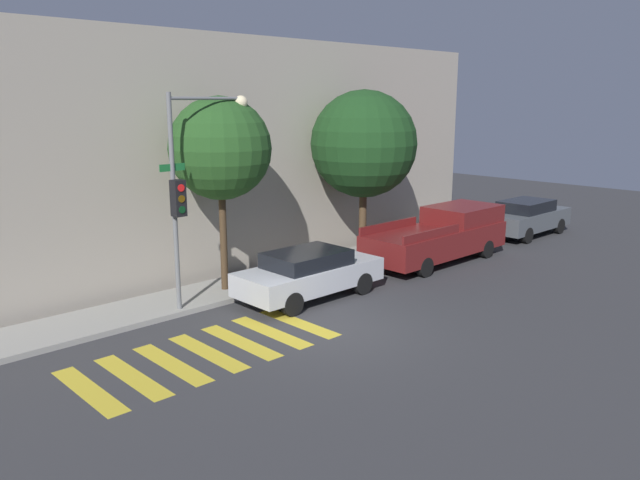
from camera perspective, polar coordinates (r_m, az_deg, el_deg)
name	(u,v)px	position (r m, az deg, el deg)	size (l,w,h in m)	color
ground_plane	(328,329)	(15.21, 0.71, -8.15)	(60.00, 60.00, 0.00)	#333335
sidewalk	(227,289)	(18.25, -8.48, -4.48)	(26.00, 1.93, 0.14)	gray
building_row	(146,155)	(21.25, -15.65, 7.52)	(26.00, 6.00, 7.34)	#A89E8E
crosswalk	(207,352)	(14.11, -10.26, -10.07)	(5.80, 2.60, 0.00)	gold
traffic_light_pole	(192,174)	(16.07, -11.61, 5.95)	(2.67, 0.56, 5.60)	slate
sedan_near_corner	(309,273)	(17.30, -1.01, -3.03)	(4.28, 1.77, 1.36)	#B7BABF
pickup_truck	(441,235)	(21.77, 11.02, 0.47)	(5.68, 2.05, 1.77)	maroon
sedan_middle	(526,217)	(26.69, 18.36, 2.02)	(4.28, 1.74, 1.46)	#4C5156
tree_near_corner	(220,149)	(17.34, -9.10, 8.23)	(2.82, 2.82, 5.54)	#42301E
tree_midblock	(364,144)	(21.15, 4.03, 8.72)	(3.58, 3.58, 5.76)	#4C3823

